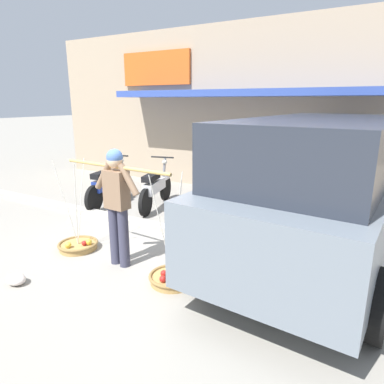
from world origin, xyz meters
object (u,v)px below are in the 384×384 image
fruit_basket_right_side (172,277)px  plastic_litter_bag (16,279)px  fruit_vendor (117,200)px  fruit_basket_left_side (78,245)px  motorcycle_second_in_row (156,188)px  motorcycle_nearest_shop (108,185)px  parked_truck (320,188)px

fruit_basket_right_side → plastic_litter_bag: fruit_basket_right_side is taller
fruit_vendor → fruit_basket_left_side: (-0.94, 0.06, -0.90)m
motorcycle_second_in_row → fruit_basket_right_side: bearing=-50.7°
fruit_vendor → motorcycle_nearest_shop: size_ratio=1.05×
parked_truck → fruit_basket_left_side: bearing=-157.0°
fruit_basket_left_side → fruit_basket_right_side: (1.89, -0.13, 0.00)m
fruit_vendor → plastic_litter_bag: fruit_vendor is taller
fruit_basket_left_side → parked_truck: parked_truck is taller
plastic_litter_bag → motorcycle_second_in_row: bearing=95.6°
parked_truck → fruit_basket_right_side: bearing=-133.5°
fruit_basket_right_side → motorcycle_nearest_shop: bearing=144.8°
fruit_basket_right_side → motorcycle_nearest_shop: (-3.20, 2.26, 0.38)m
fruit_vendor → fruit_basket_right_side: fruit_vendor is taller
fruit_vendor → fruit_basket_left_side: 1.31m
fruit_basket_right_side → parked_truck: 2.40m
fruit_vendor → motorcycle_second_in_row: bearing=114.8°
motorcycle_nearest_shop → fruit_basket_right_side: bearing=-35.2°
motorcycle_nearest_shop → plastic_litter_bag: motorcycle_nearest_shop is taller
fruit_vendor → motorcycle_second_in_row: fruit_vendor is taller
fruit_vendor → parked_truck: 2.86m
fruit_basket_right_side → plastic_litter_bag: 2.04m
motorcycle_nearest_shop → motorcycle_second_in_row: 1.14m
fruit_basket_left_side → parked_truck: bearing=23.0°
parked_truck → motorcycle_second_in_row: bearing=164.3°
parked_truck → motorcycle_nearest_shop: bearing=171.5°
fruit_vendor → fruit_basket_right_side: (0.95, -0.07, -0.90)m
motorcycle_nearest_shop → parked_truck: size_ratio=0.37×
motorcycle_nearest_shop → plastic_litter_bag: 3.64m
fruit_vendor → motorcycle_nearest_shop: (-2.25, 2.20, -0.53)m
fruit_vendor → parked_truck: size_ratio=0.38×
fruit_basket_left_side → motorcycle_nearest_shop: fruit_basket_left_side is taller
motorcycle_nearest_shop → plastic_litter_bag: (1.45, -3.31, -0.38)m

